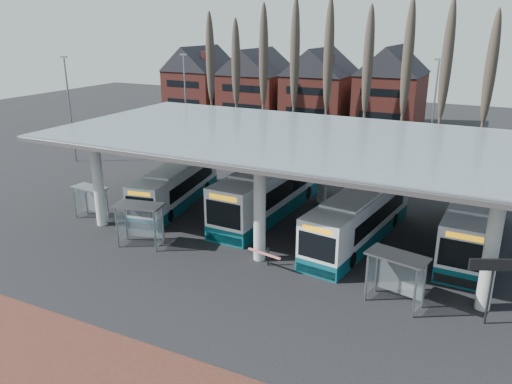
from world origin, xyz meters
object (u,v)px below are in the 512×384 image
at_px(bus_2, 360,217).
at_px(shelter_0, 92,195).
at_px(bus_0, 177,185).
at_px(bus_1, 271,189).
at_px(bus_3, 474,220).
at_px(shelter_1, 140,215).
at_px(shelter_2, 397,268).

height_order(bus_2, shelter_0, bus_2).
height_order(bus_0, bus_1, bus_1).
distance_m(bus_1, shelter_0, 12.69).
bearing_deg(bus_0, bus_1, 3.18).
relative_size(bus_1, shelter_0, 5.03).
bearing_deg(bus_2, bus_3, 28.05).
bearing_deg(bus_1, bus_2, -15.00).
relative_size(bus_0, shelter_0, 4.28).
xyz_separation_m(bus_2, shelter_0, (-17.80, -4.64, 0.16)).
bearing_deg(bus_3, bus_2, -157.20).
bearing_deg(bus_0, shelter_1, -81.55).
bearing_deg(bus_3, bus_0, -172.60).
distance_m(shelter_0, shelter_1, 6.25).
height_order(shelter_0, shelter_1, shelter_1).
bearing_deg(bus_1, shelter_2, -37.47).
relative_size(bus_1, bus_3, 1.07).
relative_size(bus_2, bus_3, 0.97).
relative_size(bus_2, shelter_1, 3.79).
bearing_deg(bus_1, bus_0, -165.25).
bearing_deg(shelter_0, bus_3, 21.04).
relative_size(bus_0, bus_3, 0.91).
relative_size(shelter_0, shelter_1, 0.83).
bearing_deg(shelter_0, bus_0, 60.14).
distance_m(bus_1, bus_3, 13.60).
xyz_separation_m(bus_0, bus_1, (7.16, 1.63, 0.28)).
bearing_deg(shelter_1, bus_3, 14.17).
bearing_deg(bus_3, shelter_2, -105.53).
height_order(bus_1, bus_3, bus_1).
height_order(shelter_0, shelter_2, shelter_2).
distance_m(bus_3, shelter_0, 25.33).
bearing_deg(bus_1, shelter_0, -145.76).
bearing_deg(bus_1, shelter_1, -116.74).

